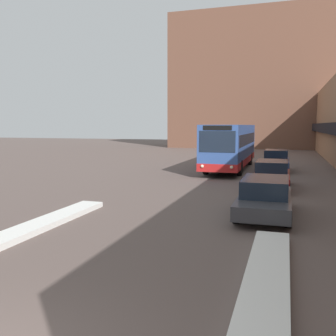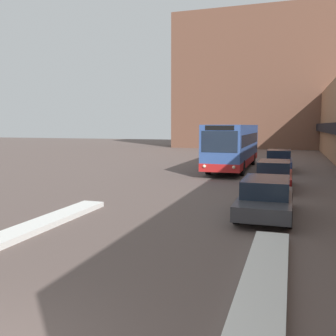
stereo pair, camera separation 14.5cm
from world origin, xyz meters
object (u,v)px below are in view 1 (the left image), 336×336
(parked_car_front, at_px, (265,196))
(parked_car_middle, at_px, (272,174))
(city_bus, at_px, (231,145))
(parked_car_back, at_px, (276,161))

(parked_car_front, height_order, parked_car_middle, parked_car_middle)
(city_bus, bearing_deg, parked_car_back, -4.65)
(parked_car_front, bearing_deg, city_bus, 103.02)
(parked_car_back, bearing_deg, city_bus, 175.35)
(parked_car_middle, bearing_deg, parked_car_front, -90.00)
(parked_car_middle, bearing_deg, parked_car_back, 90.00)
(city_bus, xyz_separation_m, parked_car_back, (3.31, -0.27, -1.03))
(parked_car_middle, relative_size, parked_car_back, 1.09)
(city_bus, height_order, parked_car_back, city_bus)
(parked_car_middle, bearing_deg, city_bus, 112.46)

